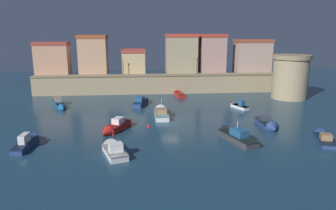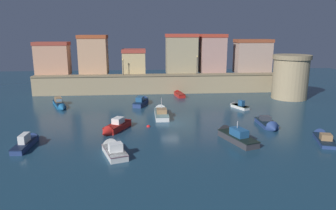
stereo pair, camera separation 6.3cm
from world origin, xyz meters
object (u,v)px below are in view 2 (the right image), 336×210
(fortress_tower, at_px, (290,77))
(moored_boat_4, at_px, (28,141))
(moored_boat_3, at_px, (115,127))
(moored_boat_2, at_px, (269,125))
(moored_boat_7, at_px, (238,106))
(moored_boat_1, at_px, (322,137))
(mooring_buoy_0, at_px, (148,127))
(moored_boat_9, at_px, (179,94))
(quay_lamp_1, at_px, (197,62))
(moored_boat_5, at_px, (233,135))
(moored_boat_10, at_px, (60,104))
(moored_boat_6, at_px, (142,101))
(quay_lamp_0, at_px, (123,64))
(moored_boat_8, at_px, (113,149))
(moored_boat_0, at_px, (161,112))

(fortress_tower, bearing_deg, moored_boat_4, -152.02)
(fortress_tower, bearing_deg, moored_boat_3, -151.00)
(moored_boat_2, bearing_deg, moored_boat_7, -174.29)
(moored_boat_1, bearing_deg, moored_boat_7, 35.29)
(fortress_tower, height_order, mooring_buoy_0, fortress_tower)
(moored_boat_2, height_order, moored_boat_9, moored_boat_2)
(quay_lamp_1, bearing_deg, moored_boat_7, -71.92)
(quay_lamp_1, relative_size, moored_boat_3, 0.62)
(moored_boat_5, relative_size, mooring_buoy_0, 14.21)
(moored_boat_5, distance_m, moored_boat_10, 31.42)
(moored_boat_7, bearing_deg, mooring_buoy_0, 97.51)
(fortress_tower, relative_size, moored_boat_1, 1.35)
(moored_boat_3, height_order, moored_boat_6, moored_boat_3)
(quay_lamp_1, distance_m, moored_boat_10, 28.62)
(quay_lamp_0, height_order, moored_boat_6, quay_lamp_0)
(moored_boat_6, height_order, moored_boat_8, moored_boat_6)
(moored_boat_4, relative_size, moored_boat_6, 0.93)
(quay_lamp_1, distance_m, moored_boat_1, 32.83)
(fortress_tower, distance_m, moored_boat_6, 28.90)
(moored_boat_5, bearing_deg, moored_boat_7, -37.69)
(moored_boat_8, height_order, moored_boat_10, moored_boat_8)
(quay_lamp_1, height_order, moored_boat_0, quay_lamp_1)
(moored_boat_7, bearing_deg, moored_boat_4, 93.46)
(quay_lamp_1, distance_m, moored_boat_7, 16.07)
(moored_boat_8, xyz_separation_m, mooring_buoy_0, (4.06, 9.02, -0.44))
(moored_boat_6, xyz_separation_m, mooring_buoy_0, (0.81, -13.83, -0.54))
(quay_lamp_1, distance_m, moored_boat_8, 36.44)
(quay_lamp_0, xyz_separation_m, moored_boat_4, (-9.47, -29.54, -5.68))
(quay_lamp_0, distance_m, moored_boat_10, 16.04)
(moored_boat_5, relative_size, moored_boat_8, 1.28)
(moored_boat_4, relative_size, moored_boat_9, 1.30)
(moored_boat_6, height_order, mooring_buoy_0, moored_boat_6)
(moored_boat_10, bearing_deg, moored_boat_4, -19.25)
(quay_lamp_1, height_order, moored_boat_1, quay_lamp_1)
(moored_boat_2, bearing_deg, moored_boat_3, -88.83)
(moored_boat_2, distance_m, moored_boat_5, 7.61)
(quay_lamp_1, bearing_deg, quay_lamp_0, 180.00)
(moored_boat_4, bearing_deg, moored_boat_10, 5.62)
(moored_boat_7, bearing_deg, moored_boat_6, 51.10)
(moored_boat_1, distance_m, moored_boat_10, 40.94)
(fortress_tower, bearing_deg, moored_boat_7, -151.10)
(moored_boat_6, distance_m, moored_boat_7, 16.85)
(moored_boat_0, distance_m, moored_boat_2, 16.06)
(quay_lamp_0, bearing_deg, moored_boat_2, -50.54)
(quay_lamp_1, height_order, moored_boat_7, quay_lamp_1)
(moored_boat_2, bearing_deg, moored_boat_6, -130.65)
(moored_boat_0, xyz_separation_m, moored_boat_7, (13.37, 3.68, -0.09))
(moored_boat_8, bearing_deg, moored_boat_7, -64.82)
(moored_boat_0, relative_size, moored_boat_10, 1.00)
(moored_boat_7, bearing_deg, fortress_tower, -85.23)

